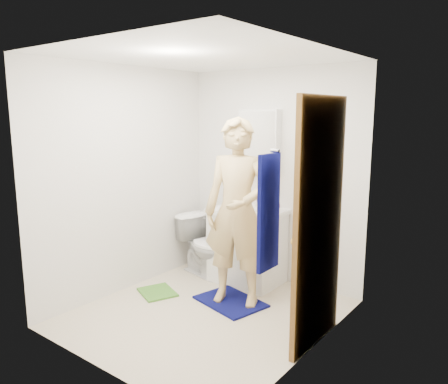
# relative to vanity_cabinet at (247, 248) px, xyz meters

# --- Properties ---
(floor) EXTENTS (2.20, 2.40, 0.02)m
(floor) POSITION_rel_vanity_cabinet_xyz_m (0.15, -0.91, -0.41)
(floor) COLOR beige
(floor) RESTS_ON ground
(ceiling) EXTENTS (2.20, 2.40, 0.02)m
(ceiling) POSITION_rel_vanity_cabinet_xyz_m (0.15, -0.91, 2.01)
(ceiling) COLOR white
(ceiling) RESTS_ON ground
(wall_back) EXTENTS (2.20, 0.02, 2.40)m
(wall_back) POSITION_rel_vanity_cabinet_xyz_m (0.15, 0.30, 0.80)
(wall_back) COLOR silver
(wall_back) RESTS_ON ground
(wall_front) EXTENTS (2.20, 0.02, 2.40)m
(wall_front) POSITION_rel_vanity_cabinet_xyz_m (0.15, -2.12, 0.80)
(wall_front) COLOR silver
(wall_front) RESTS_ON ground
(wall_left) EXTENTS (0.02, 2.40, 2.40)m
(wall_left) POSITION_rel_vanity_cabinet_xyz_m (-0.96, -0.91, 0.80)
(wall_left) COLOR silver
(wall_left) RESTS_ON ground
(wall_right) EXTENTS (0.02, 2.40, 2.40)m
(wall_right) POSITION_rel_vanity_cabinet_xyz_m (1.26, -0.91, 0.80)
(wall_right) COLOR silver
(wall_right) RESTS_ON ground
(vanity_cabinet) EXTENTS (0.75, 0.55, 0.80)m
(vanity_cabinet) POSITION_rel_vanity_cabinet_xyz_m (0.00, 0.00, 0.00)
(vanity_cabinet) COLOR white
(vanity_cabinet) RESTS_ON floor
(countertop) EXTENTS (0.79, 0.59, 0.05)m
(countertop) POSITION_rel_vanity_cabinet_xyz_m (0.00, 0.00, 0.43)
(countertop) COLOR white
(countertop) RESTS_ON vanity_cabinet
(sink_basin) EXTENTS (0.40, 0.40, 0.03)m
(sink_basin) POSITION_rel_vanity_cabinet_xyz_m (0.00, 0.00, 0.44)
(sink_basin) COLOR white
(sink_basin) RESTS_ON countertop
(faucet) EXTENTS (0.03, 0.03, 0.12)m
(faucet) POSITION_rel_vanity_cabinet_xyz_m (0.00, 0.18, 0.51)
(faucet) COLOR silver
(faucet) RESTS_ON countertop
(medicine_cabinet) EXTENTS (0.50, 0.12, 0.70)m
(medicine_cabinet) POSITION_rel_vanity_cabinet_xyz_m (0.00, 0.22, 1.20)
(medicine_cabinet) COLOR white
(medicine_cabinet) RESTS_ON wall_back
(mirror_panel) EXTENTS (0.46, 0.01, 0.66)m
(mirror_panel) POSITION_rel_vanity_cabinet_xyz_m (0.00, 0.16, 1.20)
(mirror_panel) COLOR white
(mirror_panel) RESTS_ON wall_back
(door) EXTENTS (0.05, 0.80, 2.05)m
(door) POSITION_rel_vanity_cabinet_xyz_m (1.22, -0.76, 0.62)
(door) COLOR brown
(door) RESTS_ON ground
(door_knob) EXTENTS (0.07, 0.07, 0.07)m
(door_knob) POSITION_rel_vanity_cabinet_xyz_m (1.18, -1.08, 0.55)
(door_knob) COLOR gold
(door_knob) RESTS_ON door
(towel) EXTENTS (0.03, 0.24, 0.80)m
(towel) POSITION_rel_vanity_cabinet_xyz_m (1.18, -1.48, 0.85)
(towel) COLOR #080B51
(towel) RESTS_ON wall_right
(towel_hook) EXTENTS (0.06, 0.02, 0.02)m
(towel_hook) POSITION_rel_vanity_cabinet_xyz_m (1.22, -1.48, 1.27)
(towel_hook) COLOR silver
(towel_hook) RESTS_ON wall_right
(toilet) EXTENTS (0.76, 0.53, 0.70)m
(toilet) POSITION_rel_vanity_cabinet_xyz_m (-0.53, -0.11, -0.05)
(toilet) COLOR white
(toilet) RESTS_ON floor
(bath_mat) EXTENTS (0.77, 0.62, 0.02)m
(bath_mat) POSITION_rel_vanity_cabinet_xyz_m (0.19, -0.58, -0.39)
(bath_mat) COLOR #080B51
(bath_mat) RESTS_ON floor
(green_rug) EXTENTS (0.50, 0.47, 0.02)m
(green_rug) POSITION_rel_vanity_cabinet_xyz_m (-0.57, -0.87, -0.39)
(green_rug) COLOR #4B8C2E
(green_rug) RESTS_ON floor
(soap_dispenser) EXTENTS (0.12, 0.12, 0.21)m
(soap_dispenser) POSITION_rel_vanity_cabinet_xyz_m (-0.26, -0.02, 0.56)
(soap_dispenser) COLOR #CC5F82
(soap_dispenser) RESTS_ON countertop
(toothbrush_cup) EXTENTS (0.17, 0.17, 0.10)m
(toothbrush_cup) POSITION_rel_vanity_cabinet_xyz_m (0.30, 0.08, 0.50)
(toothbrush_cup) COLOR #7B3F8C
(toothbrush_cup) RESTS_ON countertop
(man) EXTENTS (0.78, 0.64, 1.86)m
(man) POSITION_rel_vanity_cabinet_xyz_m (0.25, -0.55, 0.55)
(man) COLOR tan
(man) RESTS_ON bath_mat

